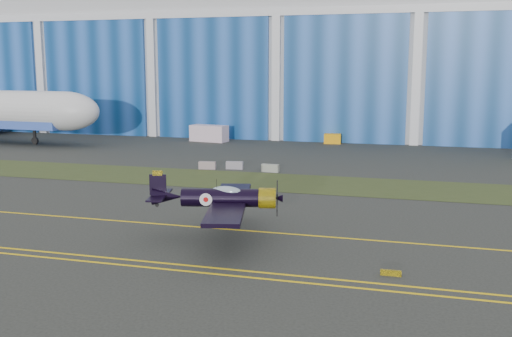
# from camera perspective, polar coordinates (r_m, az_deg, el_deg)

# --- Properties ---
(ground) EXTENTS (260.00, 260.00, 0.00)m
(ground) POSITION_cam_1_polar(r_m,az_deg,el_deg) (52.96, -11.02, -3.56)
(ground) COLOR #31342F
(ground) RESTS_ON ground
(grass_median) EXTENTS (260.00, 10.00, 0.02)m
(grass_median) POSITION_cam_1_polar(r_m,az_deg,el_deg) (65.48, -5.52, -0.89)
(grass_median) COLOR #475128
(grass_median) RESTS_ON ground
(hangar) EXTENTS (220.00, 45.70, 30.00)m
(hangar) POSITION_cam_1_polar(r_m,az_deg,el_deg) (120.10, 4.58, 11.04)
(hangar) COLOR silver
(hangar) RESTS_ON ground
(taxiway_centreline) EXTENTS (200.00, 0.20, 0.02)m
(taxiway_centreline) POSITION_cam_1_polar(r_m,az_deg,el_deg) (48.69, -13.66, -4.81)
(taxiway_centreline) COLOR yellow
(taxiway_centreline) RESTS_ON ground
(edge_line_near) EXTENTS (80.00, 0.20, 0.02)m
(edge_line_near) POSITION_cam_1_polar(r_m,az_deg,el_deg) (41.02, -20.22, -7.86)
(edge_line_near) COLOR yellow
(edge_line_near) RESTS_ON ground
(edge_line_far) EXTENTS (80.00, 0.20, 0.02)m
(edge_line_far) POSITION_cam_1_polar(r_m,az_deg,el_deg) (41.79, -19.41, -7.49)
(edge_line_far) COLOR yellow
(edge_line_far) RESTS_ON ground
(guard_board_right) EXTENTS (1.20, 0.15, 0.35)m
(guard_board_right) POSITION_cam_1_polar(r_m,az_deg,el_deg) (35.96, 12.72, -9.68)
(guard_board_right) COLOR yellow
(guard_board_right) RESTS_ON ground
(warbird) EXTENTS (12.99, 14.59, 3.72)m
(warbird) POSITION_cam_1_polar(r_m,az_deg,el_deg) (41.80, -3.36, -2.80)
(warbird) COLOR black
(warbird) RESTS_ON ground
(shipping_container) EXTENTS (6.39, 3.40, 2.63)m
(shipping_container) POSITION_cam_1_polar(r_m,az_deg,el_deg) (97.65, -4.50, 3.36)
(shipping_container) COLOR silver
(shipping_container) RESTS_ON ground
(tug) EXTENTS (2.76, 1.87, 1.52)m
(tug) POSITION_cam_1_polar(r_m,az_deg,el_deg) (95.45, 7.30, 2.83)
(tug) COLOR #FFAD10
(tug) RESTS_ON ground
(barrier_a) EXTENTS (2.07, 0.88, 0.90)m
(barrier_a) POSITION_cam_1_polar(r_m,az_deg,el_deg) (70.99, -4.66, 0.30)
(barrier_a) COLOR gray
(barrier_a) RESTS_ON ground
(barrier_b) EXTENTS (2.06, 0.84, 0.90)m
(barrier_b) POSITION_cam_1_polar(r_m,az_deg,el_deg) (70.87, -2.06, 0.31)
(barrier_b) COLOR gray
(barrier_b) RESTS_ON ground
(barrier_c) EXTENTS (2.04, 0.76, 0.90)m
(barrier_c) POSITION_cam_1_polar(r_m,az_deg,el_deg) (68.85, 1.36, 0.04)
(barrier_c) COLOR #949A8A
(barrier_c) RESTS_ON ground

